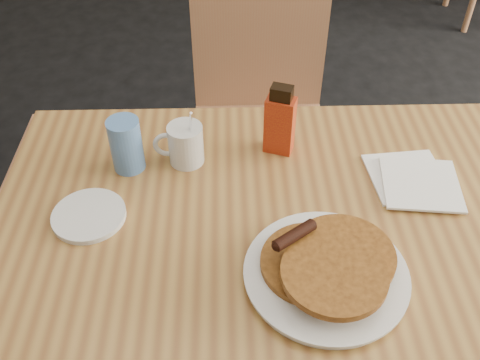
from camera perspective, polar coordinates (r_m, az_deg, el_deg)
name	(u,v)px	position (r m, az deg, el deg)	size (l,w,h in m)	color
main_table	(282,234)	(1.14, 4.48, -5.76)	(1.26, 0.85, 0.75)	#A5783A
chair_main_far	(260,96)	(1.77, 2.14, 8.91)	(0.43, 0.43, 0.96)	#9A6C48
pancake_plate	(327,269)	(1.00, 9.27, -9.37)	(0.30, 0.30, 0.09)	silver
coffee_mug	(185,144)	(1.21, -5.94, 3.88)	(0.11, 0.08, 0.15)	silver
syrup_bottle	(280,122)	(1.22, 4.28, 6.21)	(0.08, 0.06, 0.17)	maroon
napkin_stack	(414,180)	(1.24, 18.07, -0.03)	(0.20, 0.21, 0.01)	white
blue_tumbler	(126,145)	(1.21, -12.05, 3.69)	(0.07, 0.07, 0.13)	#507DBC
side_saucer	(89,215)	(1.15, -15.82, -3.66)	(0.15, 0.15, 0.01)	silver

